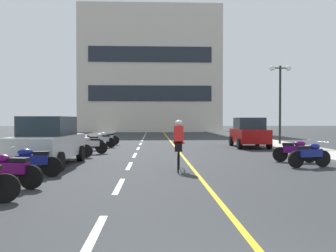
# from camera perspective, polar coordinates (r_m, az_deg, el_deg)

# --- Properties ---
(ground_plane) EXTENTS (140.00, 140.00, 0.00)m
(ground_plane) POSITION_cam_1_polar(r_m,az_deg,el_deg) (24.40, 0.28, -2.98)
(ground_plane) COLOR #2D3033
(curb_left) EXTENTS (2.40, 72.00, 0.12)m
(curb_left) POSITION_cam_1_polar(r_m,az_deg,el_deg) (28.03, -14.90, -2.37)
(curb_left) COLOR #B7B2A8
(curb_left) RESTS_ON ground
(curb_right) EXTENTS (2.40, 72.00, 0.12)m
(curb_right) POSITION_cam_1_polar(r_m,az_deg,el_deg) (28.60, 14.57, -2.30)
(curb_right) COLOR #B7B2A8
(curb_right) RESTS_ON ground
(lane_dash_0) EXTENTS (0.14, 2.20, 0.01)m
(lane_dash_0) POSITION_cam_1_polar(r_m,az_deg,el_deg) (5.65, -11.64, -16.59)
(lane_dash_0) COLOR silver
(lane_dash_0) RESTS_ON ground
(lane_dash_1) EXTENTS (0.14, 2.20, 0.01)m
(lane_dash_1) POSITION_cam_1_polar(r_m,az_deg,el_deg) (9.51, -7.71, -9.32)
(lane_dash_1) COLOR silver
(lane_dash_1) RESTS_ON ground
(lane_dash_2) EXTENTS (0.14, 2.20, 0.01)m
(lane_dash_2) POSITION_cam_1_polar(r_m,az_deg,el_deg) (13.45, -6.11, -6.26)
(lane_dash_2) COLOR silver
(lane_dash_2) RESTS_ON ground
(lane_dash_3) EXTENTS (0.14, 2.20, 0.01)m
(lane_dash_3) POSITION_cam_1_polar(r_m,az_deg,el_deg) (17.42, -5.25, -4.59)
(lane_dash_3) COLOR silver
(lane_dash_3) RESTS_ON ground
(lane_dash_4) EXTENTS (0.14, 2.20, 0.01)m
(lane_dash_4) POSITION_cam_1_polar(r_m,az_deg,el_deg) (21.40, -4.72, -3.54)
(lane_dash_4) COLOR silver
(lane_dash_4) RESTS_ON ground
(lane_dash_5) EXTENTS (0.14, 2.20, 0.01)m
(lane_dash_5) POSITION_cam_1_polar(r_m,az_deg,el_deg) (25.39, -4.35, -2.82)
(lane_dash_5) COLOR silver
(lane_dash_5) RESTS_ON ground
(lane_dash_6) EXTENTS (0.14, 2.20, 0.01)m
(lane_dash_6) POSITION_cam_1_polar(r_m,az_deg,el_deg) (29.38, -4.08, -2.29)
(lane_dash_6) COLOR silver
(lane_dash_6) RESTS_ON ground
(lane_dash_7) EXTENTS (0.14, 2.20, 0.01)m
(lane_dash_7) POSITION_cam_1_polar(r_m,az_deg,el_deg) (33.37, -3.87, -1.89)
(lane_dash_7) COLOR silver
(lane_dash_7) RESTS_ON ground
(lane_dash_8) EXTENTS (0.14, 2.20, 0.01)m
(lane_dash_8) POSITION_cam_1_polar(r_m,az_deg,el_deg) (37.36, -3.71, -1.58)
(lane_dash_8) COLOR silver
(lane_dash_8) RESTS_ON ground
(lane_dash_9) EXTENTS (0.14, 2.20, 0.01)m
(lane_dash_9) POSITION_cam_1_polar(r_m,az_deg,el_deg) (41.36, -3.59, -1.32)
(lane_dash_9) COLOR silver
(lane_dash_9) RESTS_ON ground
(lane_dash_10) EXTENTS (0.14, 2.20, 0.01)m
(lane_dash_10) POSITION_cam_1_polar(r_m,az_deg,el_deg) (45.35, -3.48, -1.11)
(lane_dash_10) COLOR silver
(lane_dash_10) RESTS_ON ground
(lane_dash_11) EXTENTS (0.14, 2.20, 0.01)m
(lane_dash_11) POSITION_cam_1_polar(r_m,az_deg,el_deg) (49.35, -3.39, -0.94)
(lane_dash_11) COLOR silver
(lane_dash_11) RESTS_ON ground
(centre_line_yellow) EXTENTS (0.12, 66.00, 0.01)m
(centre_line_yellow) POSITION_cam_1_polar(r_m,az_deg,el_deg) (27.40, 0.51, -2.53)
(centre_line_yellow) COLOR gold
(centre_line_yellow) RESTS_ON ground
(office_building) EXTENTS (19.50, 7.60, 17.30)m
(office_building) POSITION_cam_1_polar(r_m,az_deg,el_deg) (52.52, -2.78, 8.64)
(office_building) COLOR beige
(office_building) RESTS_ON ground
(street_lamp_mid) EXTENTS (1.46, 0.36, 5.14)m
(street_lamp_mid) POSITION_cam_1_polar(r_m,az_deg,el_deg) (24.95, 17.25, 5.98)
(street_lamp_mid) COLOR black
(street_lamp_mid) RESTS_ON curb_right
(parked_car_near) EXTENTS (2.09, 4.28, 1.82)m
(parked_car_near) POSITION_cam_1_polar(r_m,az_deg,el_deg) (14.08, -18.34, -2.25)
(parked_car_near) COLOR black
(parked_car_near) RESTS_ON ground
(parked_car_mid) EXTENTS (2.08, 4.28, 1.82)m
(parked_car_mid) POSITION_cam_1_polar(r_m,az_deg,el_deg) (22.69, 12.64, -0.99)
(parked_car_mid) COLOR black
(parked_car_mid) RESTS_ON ground
(motorcycle_2) EXTENTS (1.70, 0.60, 0.92)m
(motorcycle_2) POSITION_cam_1_polar(r_m,az_deg,el_deg) (9.78, -23.74, -6.32)
(motorcycle_2) COLOR black
(motorcycle_2) RESTS_ON ground
(motorcycle_3) EXTENTS (1.70, 0.60, 0.92)m
(motorcycle_3) POSITION_cam_1_polar(r_m,az_deg,el_deg) (11.43, -20.64, -5.25)
(motorcycle_3) COLOR black
(motorcycle_3) RESTS_ON ground
(motorcycle_4) EXTENTS (1.68, 0.66, 0.92)m
(motorcycle_4) POSITION_cam_1_polar(r_m,az_deg,el_deg) (13.86, 21.44, -4.16)
(motorcycle_4) COLOR black
(motorcycle_4) RESTS_ON ground
(motorcycle_5) EXTENTS (1.66, 0.73, 0.92)m
(motorcycle_5) POSITION_cam_1_polar(r_m,az_deg,el_deg) (15.34, 19.36, -3.65)
(motorcycle_5) COLOR black
(motorcycle_5) RESTS_ON ground
(motorcycle_6) EXTENTS (1.70, 0.60, 0.92)m
(motorcycle_6) POSITION_cam_1_polar(r_m,az_deg,el_deg) (16.68, -14.65, -3.25)
(motorcycle_6) COLOR black
(motorcycle_6) RESTS_ON ground
(motorcycle_7) EXTENTS (1.70, 0.60, 0.92)m
(motorcycle_7) POSITION_cam_1_polar(r_m,az_deg,el_deg) (18.33, -12.18, -2.85)
(motorcycle_7) COLOR black
(motorcycle_7) RESTS_ON ground
(motorcycle_8) EXTENTS (1.70, 0.60, 0.92)m
(motorcycle_8) POSITION_cam_1_polar(r_m,az_deg,el_deg) (20.55, -12.31, -2.43)
(motorcycle_8) COLOR black
(motorcycle_8) RESTS_ON ground
(motorcycle_9) EXTENTS (1.68, 0.64, 0.92)m
(motorcycle_9) POSITION_cam_1_polar(r_m,az_deg,el_deg) (22.37, -10.33, -2.15)
(motorcycle_9) COLOR black
(motorcycle_9) RESTS_ON ground
(motorcycle_10) EXTENTS (1.70, 0.60, 0.92)m
(motorcycle_10) POSITION_cam_1_polar(r_m,az_deg,el_deg) (24.49, -9.70, -1.87)
(motorcycle_10) COLOR black
(motorcycle_10) RESTS_ON ground
(cyclist_rider) EXTENTS (0.43, 1.77, 1.71)m
(cyclist_rider) POSITION_cam_1_polar(r_m,az_deg,el_deg) (12.16, 1.68, -2.84)
(cyclist_rider) COLOR black
(cyclist_rider) RESTS_ON ground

